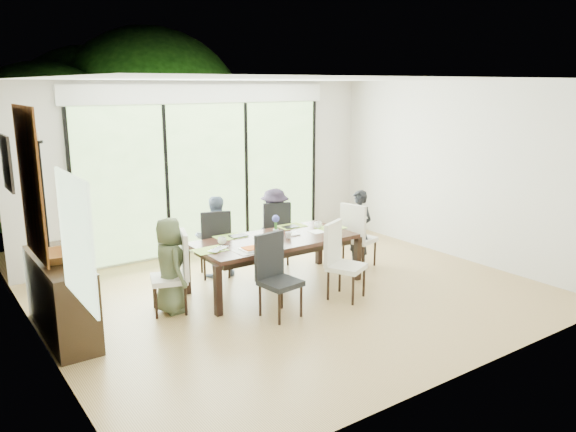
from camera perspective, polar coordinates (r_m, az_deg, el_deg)
floor at (r=7.27m, az=1.14°, el=-8.10°), size 6.00×5.00×0.01m
ceiling at (r=6.77m, az=1.25°, el=13.77°), size 6.00×5.00×0.01m
wall_back at (r=9.02m, az=-8.28°, el=4.87°), size 6.00×0.02×2.70m
wall_front at (r=5.14m, az=17.92°, el=-1.99°), size 6.00×0.02×2.70m
wall_left at (r=5.71m, az=-24.05°, el=-1.02°), size 0.02×5.00×2.70m
wall_right at (r=8.98m, az=16.96°, el=4.40°), size 0.02×5.00×2.70m
glass_doors at (r=9.00m, az=-8.13°, el=3.90°), size 4.20×0.02×2.30m
blinds_header at (r=8.88m, az=-8.38°, el=12.19°), size 4.40×0.06×0.28m
mullion_a at (r=8.28m, az=-21.16°, el=2.32°), size 0.05×0.04×2.30m
mullion_b at (r=8.71m, az=-12.21°, el=3.41°), size 0.05×0.04×2.30m
mullion_c at (r=9.33m, az=-4.26°, el=4.32°), size 0.05×0.04×2.30m
mullion_d at (r=10.10m, az=2.60°, el=5.03°), size 0.05×0.04×2.30m
side_window at (r=4.54m, az=-20.73°, el=-2.22°), size 0.02×0.90×1.00m
deck at (r=10.09m, az=-10.30°, el=-2.44°), size 6.00×1.80×0.10m
rail_top at (r=10.67m, az=-12.24°, el=1.64°), size 6.00×0.08×0.06m
foliage_left at (r=10.96m, az=-23.28°, el=5.88°), size 3.20×3.20×3.20m
foliage_mid at (r=12.13m, az=-13.75°, el=8.89°), size 4.00×4.00×4.00m
foliage_right at (r=12.24m, az=-4.31°, el=6.73°), size 2.80×2.80×2.80m
foliage_far at (r=12.48m, az=-19.21°, el=7.83°), size 3.60×3.60×3.60m
table_top at (r=7.39m, az=-1.35°, el=-2.48°), size 2.13×0.98×0.05m
table_apron at (r=7.41m, az=-1.35°, el=-3.07°), size 1.96×0.80×0.09m
table_leg_fl at (r=6.62m, az=-7.12°, el=-7.52°), size 0.08×0.08×0.61m
table_leg_fr at (r=7.80m, az=7.07°, el=-4.29°), size 0.08×0.08×0.61m
table_leg_bl at (r=7.35m, az=-10.28°, el=-5.50°), size 0.08×0.08×0.61m
table_leg_br at (r=8.43m, az=3.17°, el=-2.87°), size 0.08×0.08×0.61m
chair_left_end at (r=6.76m, az=-12.05°, el=-5.63°), size 0.52×0.52×0.98m
chair_right_end at (r=8.32m, az=7.29°, el=-1.86°), size 0.51×0.51×0.98m
chair_far_left at (r=7.92m, az=-7.48°, el=-2.65°), size 0.52×0.52×0.98m
chair_far_right at (r=8.41m, az=-1.43°, el=-1.60°), size 0.52×0.52×0.98m
chair_near_left at (r=6.48m, az=-0.77°, el=-6.16°), size 0.46×0.46×0.98m
chair_near_right at (r=7.06m, az=5.99°, el=-4.59°), size 0.54×0.54×0.98m
person_left_end at (r=6.74m, az=-11.92°, el=-4.92°), size 0.35×0.54×1.15m
person_right_end at (r=8.29m, az=7.21°, el=-1.31°), size 0.44×0.59×1.15m
person_far_left at (r=7.88m, az=-7.43°, el=-2.09°), size 0.59×0.42×1.15m
person_far_right at (r=8.37m, az=-1.36°, el=-1.07°), size 0.57×0.39×1.15m
placemat_left at (r=6.92m, az=-7.93°, el=-3.44°), size 0.39×0.28×0.01m
placemat_right at (r=7.93m, az=4.38°, el=-1.20°), size 0.39×0.28×0.01m
placemat_far_l at (r=7.49m, az=-5.92°, el=-2.10°), size 0.39×0.28×0.01m
placemat_far_r at (r=8.00m, az=0.34°, el=-1.03°), size 0.39×0.28×0.01m
placemat_paper at (r=6.86m, az=-3.80°, el=-3.51°), size 0.39×0.28×0.01m
tablet_far_l at (r=7.49m, az=-5.07°, el=-2.01°), size 0.23×0.16×0.01m
tablet_far_r at (r=7.93m, az=0.26°, el=-1.10°), size 0.21×0.15×0.01m
papers at (r=7.74m, az=3.18°, el=-1.55°), size 0.27×0.20×0.00m
platter_base at (r=6.85m, az=-3.80°, el=-3.40°), size 0.23×0.23×0.02m
platter_snacks at (r=6.85m, az=-3.80°, el=-3.27°), size 0.18×0.18×0.01m
vase at (r=7.44m, az=-1.25°, el=-1.74°), size 0.07×0.07×0.11m
hyacinth_stems at (r=7.41m, az=-1.25°, el=-0.94°), size 0.04×0.04×0.14m
hyacinth_blooms at (r=7.39m, az=-1.25°, el=-0.27°), size 0.10×0.10×0.10m
laptop at (r=6.88m, az=-6.81°, el=-3.44°), size 0.35×0.31×0.02m
cup_a at (r=7.15m, az=-6.70°, el=-2.53°), size 0.15×0.15×0.09m
cup_b at (r=7.37m, az=0.05°, el=-1.96°), size 0.12×0.12×0.08m
cup_c at (r=7.90m, az=3.08°, el=-0.93°), size 0.12×0.12×0.09m
book at (r=7.56m, az=0.02°, el=-1.85°), size 0.18×0.22×0.02m
sideboard at (r=6.52m, az=-22.06°, el=-7.64°), size 0.43×1.51×0.85m
bowl at (r=6.28m, az=-22.23°, el=-3.82°), size 0.45×0.45×0.11m
candlestick_base at (r=6.72m, az=-23.08°, el=-3.15°), size 0.09×0.09×0.04m
candlestick_shaft at (r=6.59m, az=-23.54°, el=1.83°), size 0.02×0.02×1.18m
candlestick_pan at (r=6.51m, az=-24.02°, el=6.89°), size 0.09×0.09×0.03m
candle at (r=6.50m, az=-24.07°, el=7.38°), size 0.03×0.03×0.09m
tapestry at (r=6.03m, az=-24.74°, el=3.04°), size 0.02×1.00×1.50m
art_frame at (r=7.30m, az=-26.68°, el=4.82°), size 0.03×0.55×0.65m
art_canvas at (r=7.30m, az=-26.52°, el=4.84°), size 0.01×0.45×0.55m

